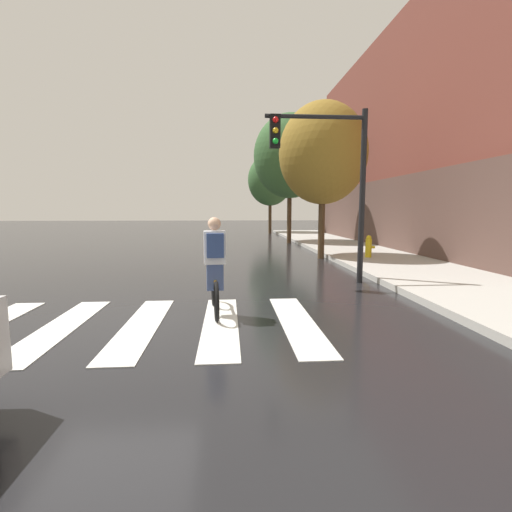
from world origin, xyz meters
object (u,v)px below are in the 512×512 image
cyclist (215,267)px  street_tree_mid (290,156)px  fire_hydrant (369,247)px  street_tree_far (270,180)px  traffic_light_near (330,166)px  street_tree_near (323,154)px

cyclist → street_tree_mid: size_ratio=0.25×
cyclist → fire_hydrant: 8.28m
cyclist → street_tree_far: bearing=81.3°
cyclist → fire_hydrant: size_ratio=2.19×
fire_hydrant → street_tree_mid: bearing=102.0°
traffic_light_near → street_tree_near: 4.95m
fire_hydrant → street_tree_mid: size_ratio=0.11×
street_tree_near → street_tree_mid: 6.66m
traffic_light_near → street_tree_mid: size_ratio=0.61×
street_tree_near → street_tree_mid: bearing=91.2°
traffic_light_near → fire_hydrant: traffic_light_near is taller
street_tree_mid → fire_hydrant: bearing=-78.0°
street_tree_mid → street_tree_near: bearing=-88.8°
fire_hydrant → street_tree_near: bearing=147.0°
street_tree_near → street_tree_far: bearing=90.9°
cyclist → traffic_light_near: (2.68, 2.68, 2.02)m
cyclist → street_tree_near: size_ratio=0.30×
street_tree_near → fire_hydrant: bearing=-33.0°
street_tree_near → street_tree_mid: street_tree_mid is taller
cyclist → street_tree_far: street_tree_far is taller
fire_hydrant → street_tree_far: bearing=96.0°
traffic_light_near → street_tree_near: size_ratio=0.74×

